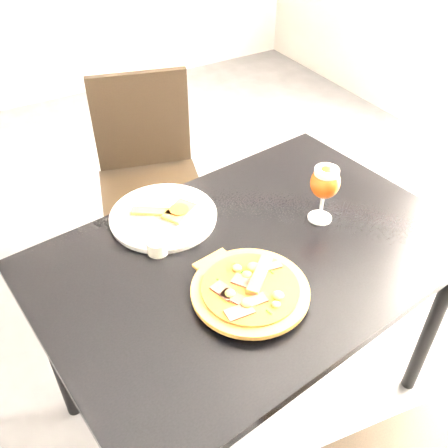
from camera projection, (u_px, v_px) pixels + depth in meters
dining_table at (251, 274)px, 1.48m from camera, size 1.29×0.94×0.75m
chair_far at (150, 176)px, 2.14m from camera, size 0.53×0.53×0.92m
plate_main at (251, 289)px, 1.30m from camera, size 0.39×0.39×0.02m
pizza at (250, 289)px, 1.27m from camera, size 0.31×0.31×0.03m
plate_second at (164, 216)px, 1.53m from camera, size 0.34×0.34×0.02m
crust_scraps at (170, 211)px, 1.53m from camera, size 0.19×0.14×0.01m
loose_crust at (210, 259)px, 1.39m from camera, size 0.11×0.04×0.01m
sauce_cup at (158, 246)px, 1.41m from camera, size 0.06×0.06×0.04m
beer_glass at (325, 183)px, 1.45m from camera, size 0.09×0.09×0.19m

